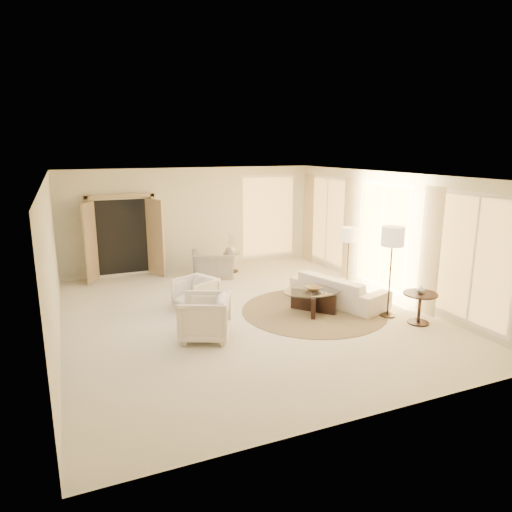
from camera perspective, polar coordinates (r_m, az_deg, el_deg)
name	(u,v)px	position (r m, az deg, el deg)	size (l,w,h in m)	color
room	(245,247)	(9.01, -1.35, 1.07)	(7.04, 8.04, 2.83)	beige
windows_right	(384,236)	(10.82, 15.70, 2.40)	(0.10, 6.40, 2.40)	#FFC466
window_back_corner	(268,216)	(13.48, 1.57, 4.97)	(1.70, 0.10, 2.40)	#FFC466
curtains_right	(359,232)	(11.51, 12.72, 2.95)	(0.06, 5.20, 2.60)	#C3B18C
french_doors	(123,237)	(12.29, -16.32, 2.28)	(1.95, 0.66, 2.16)	tan
area_rug	(314,311)	(9.66, 7.22, -6.78)	(3.00, 3.00, 0.01)	#433421
sofa	(338,289)	(10.13, 10.26, -4.08)	(2.15, 0.84, 0.63)	white
armchair_left	(196,292)	(9.63, -7.55, -4.51)	(0.74, 0.69, 0.76)	white
armchair_right	(205,315)	(8.17, -6.44, -7.36)	(0.85, 0.79, 0.87)	white
accent_chair	(213,260)	(11.94, -5.42, -0.52)	(1.06, 0.69, 0.93)	gray
coffee_table	(313,298)	(9.51, 7.17, -5.25)	(1.40, 1.40, 0.47)	black
end_table	(420,303)	(9.34, 19.79, -5.52)	(0.65, 0.65, 0.61)	black
side_table	(232,260)	(12.48, -3.07, -0.53)	(0.46, 0.46, 0.54)	black
floor_lamp_near	(349,237)	(10.74, 11.54, 2.30)	(0.37, 0.37, 1.53)	black
floor_lamp_far	(393,241)	(9.26, 16.70, 1.86)	(0.44, 0.44, 1.83)	black
bowl	(314,288)	(9.45, 7.20, -4.04)	(0.31, 0.31, 0.08)	brown
end_vase	(421,290)	(9.26, 19.92, -3.97)	(0.15, 0.15, 0.15)	silver
side_vase	(231,249)	(12.41, -3.09, 0.93)	(0.22, 0.22, 0.23)	silver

